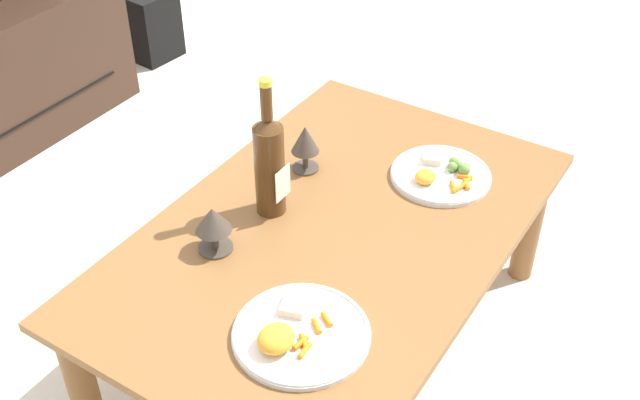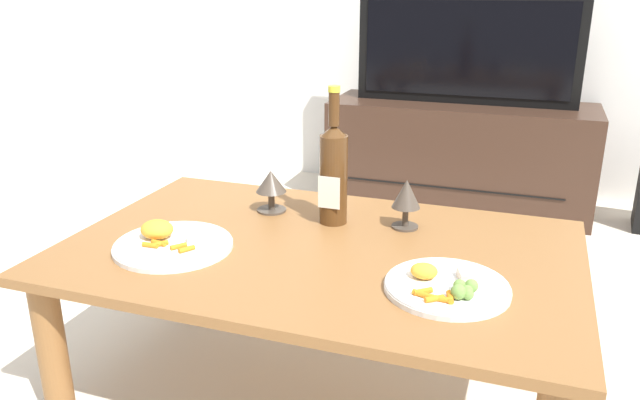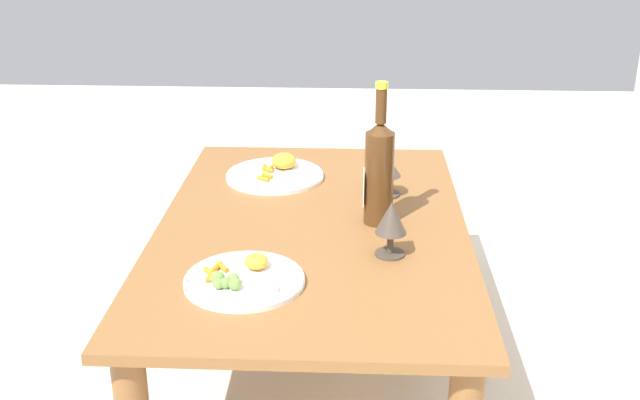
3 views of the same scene
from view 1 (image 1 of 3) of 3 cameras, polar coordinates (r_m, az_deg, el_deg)
The scene contains 8 objects.
ground_plane at distance 2.22m, azimuth 0.80°, elevation -10.60°, with size 6.40×6.40×0.00m, color beige.
dining_table at distance 1.96m, azimuth 0.89°, elevation -3.51°, with size 1.26×0.80×0.43m.
floor_speaker at distance 3.63m, azimuth -12.34°, elevation 12.40°, with size 0.21×0.21×0.30m, color black.
wine_bottle at distance 1.89m, azimuth -3.72°, elevation 2.81°, with size 0.08×0.08×0.37m.
goblet_left at distance 1.83m, azimuth -7.82°, elevation -1.62°, with size 0.09×0.09×0.12m.
goblet_right at distance 2.07m, azimuth -1.09°, elevation 4.30°, with size 0.08×0.08×0.13m.
dinner_plate_left at distance 1.65m, azimuth -1.63°, elevation -9.68°, with size 0.29×0.29×0.06m.
dinner_plate_right at distance 2.10m, azimuth 8.82°, elevation 1.89°, with size 0.27×0.27×0.04m.
Camera 1 is at (-1.26, -0.77, 1.66)m, focal length 43.86 mm.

